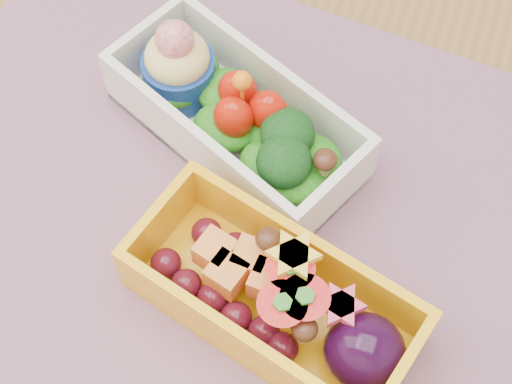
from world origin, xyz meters
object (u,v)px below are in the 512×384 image
(bento_white, at_px, (235,115))
(table, at_px, (191,308))
(placemat, at_px, (244,221))
(bento_yellow, at_px, (279,300))

(bento_white, bearing_deg, table, -67.14)
(placemat, relative_size, bento_white, 2.50)
(bento_white, distance_m, bento_yellow, 0.15)
(placemat, bearing_deg, bento_white, 113.95)
(table, bearing_deg, bento_white, 88.02)
(table, distance_m, bento_white, 0.17)
(table, bearing_deg, bento_yellow, -14.70)
(table, relative_size, bento_white, 5.65)
(bento_white, xyz_separation_m, bento_yellow, (0.07, -0.13, 0.00))
(placemat, xyz_separation_m, bento_yellow, (0.04, -0.06, 0.03))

